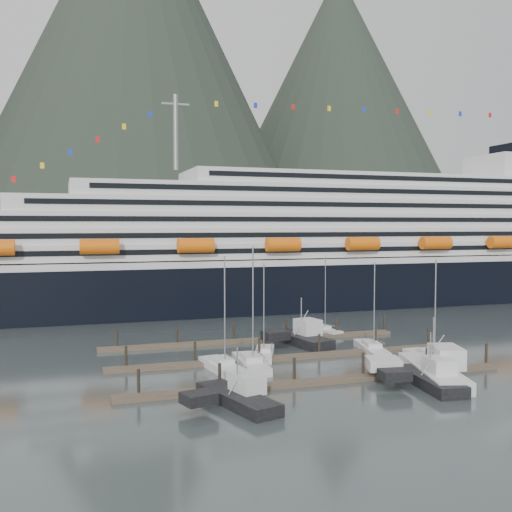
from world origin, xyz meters
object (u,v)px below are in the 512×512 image
at_px(sailboat_c, 264,354).
at_px(sailboat_h, 430,359).
at_px(sailboat_b, 251,364).
at_px(trawler_e, 300,338).
at_px(trawler_d, 429,379).
at_px(sailboat_g, 322,330).
at_px(trawler_c, 432,370).
at_px(trawler_a, 236,397).
at_px(cruise_ship, 344,252).
at_px(sailboat_a, 222,367).
at_px(sailboat_d, 372,349).

distance_m(sailboat_c, sailboat_h, 22.61).
relative_size(sailboat_b, trawler_e, 1.27).
xyz_separation_m(sailboat_c, trawler_d, (13.05, -20.31, 0.46)).
xyz_separation_m(sailboat_c, sailboat_g, (15.47, 14.67, -0.01)).
bearing_deg(trawler_e, sailboat_c, 117.29).
height_order(sailboat_c, trawler_c, sailboat_c).
bearing_deg(trawler_a, cruise_ship, -49.62).
height_order(sailboat_a, trawler_a, sailboat_a).
xyz_separation_m(trawler_c, trawler_e, (-7.22, 23.99, -0.01)).
bearing_deg(trawler_c, sailboat_h, -17.29).
distance_m(sailboat_a, sailboat_g, 30.93).
xyz_separation_m(trawler_a, trawler_e, (18.19, 27.04, 0.13)).
distance_m(sailboat_g, trawler_d, 35.06).
distance_m(sailboat_c, sailboat_d, 15.97).
height_order(sailboat_g, trawler_e, sailboat_g).
height_order(sailboat_h, trawler_e, sailboat_h).
xyz_separation_m(sailboat_d, trawler_e, (-7.64, 8.61, 0.57)).
bearing_deg(cruise_ship, sailboat_a, -128.76).
bearing_deg(sailboat_b, sailboat_a, 101.13).
bearing_deg(sailboat_b, cruise_ship, -32.51).
height_order(sailboat_a, sailboat_c, sailboat_a).
distance_m(sailboat_d, sailboat_g, 16.61).
xyz_separation_m(sailboat_b, trawler_e, (11.86, 12.03, 0.54)).
xyz_separation_m(sailboat_g, trawler_d, (-2.42, -34.98, 0.48)).
bearing_deg(trawler_c, cruise_ship, -1.63).
bearing_deg(sailboat_d, sailboat_h, -137.77).
relative_size(sailboat_a, trawler_c, 0.92).
bearing_deg(trawler_c, sailboat_a, 79.78).
bearing_deg(trawler_d, cruise_ship, -12.42).
relative_size(sailboat_h, trawler_a, 1.17).
height_order(sailboat_b, sailboat_c, sailboat_b).
bearing_deg(sailboat_g, trawler_a, 131.38).
distance_m(sailboat_b, sailboat_g, 27.68).
distance_m(sailboat_a, sailboat_d, 23.84).
relative_size(sailboat_a, sailboat_d, 1.11).
distance_m(trawler_c, trawler_e, 25.05).
relative_size(sailboat_d, sailboat_g, 0.99).
bearing_deg(trawler_d, trawler_a, 96.54).
height_order(sailboat_a, trawler_c, sailboat_a).
distance_m(sailboat_g, trawler_a, 43.29).
relative_size(sailboat_b, trawler_c, 0.99).
bearing_deg(sailboat_g, sailboat_c, 120.85).
bearing_deg(sailboat_b, trawler_d, -127.98).
height_order(sailboat_a, trawler_e, sailboat_a).
distance_m(sailboat_d, trawler_d, 18.59).
xyz_separation_m(sailboat_d, trawler_c, (-0.42, -15.38, 0.58)).
distance_m(sailboat_a, sailboat_c, 9.65).
height_order(trawler_c, trawler_d, trawler_c).
bearing_deg(cruise_ship, trawler_d, -108.83).
height_order(sailboat_a, sailboat_g, sailboat_a).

